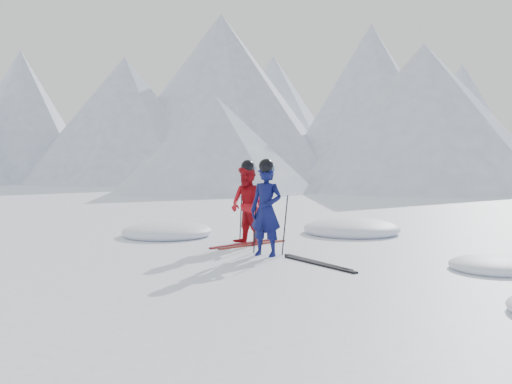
% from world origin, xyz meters
% --- Properties ---
extents(ground, '(160.00, 160.00, 0.00)m').
position_xyz_m(ground, '(0.00, 0.00, 0.00)').
color(ground, white).
rests_on(ground, ground).
extents(skier_blue, '(0.59, 0.39, 1.61)m').
position_xyz_m(skier_blue, '(-1.60, 0.06, 0.80)').
color(skier_blue, '#0C1049').
rests_on(skier_blue, ground).
extents(skier_red, '(0.93, 0.82, 1.60)m').
position_xyz_m(skier_red, '(-2.51, 1.03, 0.80)').
color(skier_red, '#AD0D16').
rests_on(skier_red, ground).
extents(pole_blue_left, '(0.11, 0.08, 1.07)m').
position_xyz_m(pole_blue_left, '(-1.90, 0.21, 0.54)').
color(pole_blue_left, black).
rests_on(pole_blue_left, ground).
extents(pole_blue_right, '(0.11, 0.07, 1.07)m').
position_xyz_m(pole_blue_right, '(-1.35, 0.31, 0.54)').
color(pole_blue_right, black).
rests_on(pole_blue_right, ground).
extents(pole_red_left, '(0.11, 0.09, 1.06)m').
position_xyz_m(pole_red_left, '(-2.81, 1.28, 0.53)').
color(pole_red_left, black).
rests_on(pole_red_left, ground).
extents(pole_red_right, '(0.11, 0.08, 1.06)m').
position_xyz_m(pole_red_right, '(-2.21, 1.18, 0.53)').
color(pole_red_right, black).
rests_on(pole_red_right, ground).
extents(ski_worn_left, '(0.58, 1.65, 0.03)m').
position_xyz_m(ski_worn_left, '(-2.63, 1.03, 0.01)').
color(ski_worn_left, black).
rests_on(ski_worn_left, ground).
extents(ski_worn_right, '(0.69, 1.62, 0.03)m').
position_xyz_m(ski_worn_right, '(-2.39, 1.03, 0.01)').
color(ski_worn_right, black).
rests_on(ski_worn_right, ground).
extents(ski_loose_a, '(1.52, 0.93, 0.03)m').
position_xyz_m(ski_loose_a, '(-0.56, -0.17, 0.01)').
color(ski_loose_a, black).
rests_on(ski_loose_a, ground).
extents(ski_loose_b, '(1.54, 0.88, 0.03)m').
position_xyz_m(ski_loose_b, '(-0.46, -0.32, 0.01)').
color(ski_loose_b, black).
rests_on(ski_loose_b, ground).
extents(snow_lumps, '(9.46, 7.28, 0.49)m').
position_xyz_m(snow_lumps, '(-1.73, 2.08, 0.00)').
color(snow_lumps, white).
rests_on(snow_lumps, ground).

